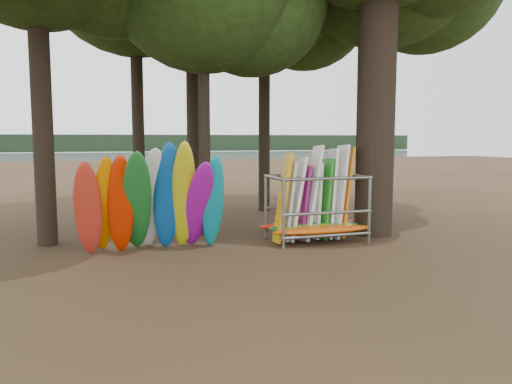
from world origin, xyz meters
name	(u,v)px	position (x,y,z in m)	size (l,w,h in m)	color
ground	(257,248)	(0.00, 0.00, 0.00)	(120.00, 120.00, 0.00)	#47331E
lake	(125,160)	(0.00, 60.00, 0.00)	(160.00, 160.00, 0.00)	gray
far_shore	(112,143)	(0.00, 110.00, 2.00)	(160.00, 4.00, 4.00)	black
kayak_row	(154,202)	(-2.74, 0.36, 1.36)	(3.94, 2.16, 3.12)	red
storage_rack	(316,210)	(1.98, 0.40, 0.94)	(3.24, 1.57, 2.86)	slate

